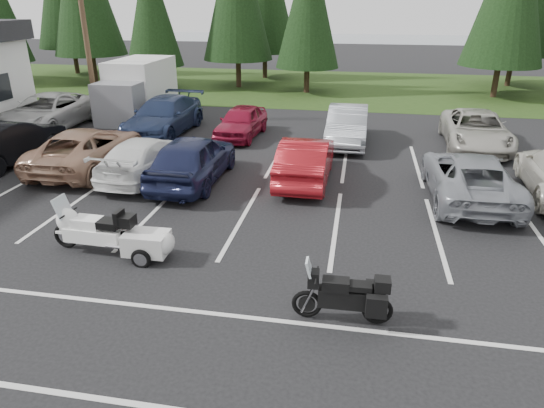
{
  "coord_description": "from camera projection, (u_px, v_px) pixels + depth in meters",
  "views": [
    {
      "loc": [
        3.62,
        -11.28,
        5.88
      ],
      "look_at": [
        1.66,
        -0.5,
        1.2
      ],
      "focal_mm": 32.0,
      "sensor_mm": 36.0,
      "label": 1
    }
  ],
  "objects": [
    {
      "name": "ground",
      "position": [
        215.0,
        233.0,
        13.11
      ],
      "size": [
        120.0,
        120.0,
        0.0
      ],
      "primitive_type": "plane",
      "color": "black",
      "rests_on": "ground"
    },
    {
      "name": "grass_strip",
      "position": [
        310.0,
        86.0,
        34.82
      ],
      "size": [
        80.0,
        16.0,
        0.01
      ],
      "primitive_type": "cube",
      "color": "#1E3811",
      "rests_on": "ground"
    },
    {
      "name": "lake_water",
      "position": [
        367.0,
        47.0,
        62.22
      ],
      "size": [
        70.0,
        50.0,
        0.02
      ],
      "primitive_type": "cube",
      "color": "gray",
      "rests_on": "ground"
    },
    {
      "name": "utility_pole",
      "position": [
        84.0,
        24.0,
        23.77
      ],
      "size": [
        1.6,
        0.26,
        9.0
      ],
      "color": "#473321",
      "rests_on": "ground"
    },
    {
      "name": "box_truck",
      "position": [
        134.0,
        90.0,
        25.17
      ],
      "size": [
        2.4,
        5.6,
        2.9
      ],
      "primitive_type": null,
      "color": "silver",
      "rests_on": "ground"
    },
    {
      "name": "stall_markings",
      "position": [
        233.0,
        205.0,
        14.91
      ],
      "size": [
        32.0,
        16.0,
        0.01
      ],
      "primitive_type": "cube",
      "color": "silver",
      "rests_on": "ground"
    },
    {
      "name": "conifer_3",
      "position": [
        151.0,
        8.0,
        32.13
      ],
      "size": [
        3.87,
        3.87,
        9.02
      ],
      "color": "#332316",
      "rests_on": "ground"
    },
    {
      "name": "conifer_5",
      "position": [
        309.0,
        2.0,
        30.44
      ],
      "size": [
        4.14,
        4.14,
        9.63
      ],
      "color": "#332316",
      "rests_on": "ground"
    },
    {
      "name": "car_near_1",
      "position": [
        7.0,
        142.0,
        18.4
      ],
      "size": [
        2.08,
        5.15,
        1.66
      ],
      "primitive_type": "imported",
      "rotation": [
        0.0,
        0.0,
        3.08
      ],
      "color": "black",
      "rests_on": "ground"
    },
    {
      "name": "car_near_2",
      "position": [
        87.0,
        148.0,
        17.86
      ],
      "size": [
        2.59,
        5.49,
        1.52
      ],
      "primitive_type": "imported",
      "rotation": [
        0.0,
        0.0,
        3.16
      ],
      "color": "#9B735A",
      "rests_on": "ground"
    },
    {
      "name": "car_near_3",
      "position": [
        146.0,
        157.0,
        17.04
      ],
      "size": [
        2.19,
        4.91,
        1.4
      ],
      "primitive_type": "imported",
      "rotation": [
        0.0,
        0.0,
        3.09
      ],
      "color": "white",
      "rests_on": "ground"
    },
    {
      "name": "car_near_4",
      "position": [
        193.0,
        159.0,
        16.45
      ],
      "size": [
        2.05,
        4.95,
        1.68
      ],
      "primitive_type": "imported",
      "rotation": [
        0.0,
        0.0,
        3.13
      ],
      "color": "#191E3F",
      "rests_on": "ground"
    },
    {
      "name": "car_near_5",
      "position": [
        306.0,
        160.0,
        16.6
      ],
      "size": [
        1.65,
        4.66,
        1.53
      ],
      "primitive_type": "imported",
      "rotation": [
        0.0,
        0.0,
        3.14
      ],
      "color": "maroon",
      "rests_on": "ground"
    },
    {
      "name": "car_near_6",
      "position": [
        469.0,
        177.0,
        15.11
      ],
      "size": [
        2.5,
        5.33,
        1.48
      ],
      "primitive_type": "imported",
      "rotation": [
        0.0,
        0.0,
        3.15
      ],
      "color": "gray",
      "rests_on": "ground"
    },
    {
      "name": "car_far_0",
      "position": [
        47.0,
        112.0,
        23.23
      ],
      "size": [
        2.78,
        5.95,
        1.65
      ],
      "primitive_type": "imported",
      "rotation": [
        0.0,
        0.0,
        0.01
      ],
      "color": "beige",
      "rests_on": "ground"
    },
    {
      "name": "car_far_1",
      "position": [
        164.0,
        116.0,
        22.44
      ],
      "size": [
        2.56,
        5.76,
        1.64
      ],
      "primitive_type": "imported",
      "rotation": [
        0.0,
        0.0,
        -0.05
      ],
      "color": "#1D2949",
      "rests_on": "ground"
    },
    {
      "name": "car_far_2",
      "position": [
        241.0,
        122.0,
        21.94
      ],
      "size": [
        1.94,
        4.23,
        1.41
      ],
      "primitive_type": "imported",
      "rotation": [
        0.0,
        0.0,
        -0.07
      ],
      "color": "maroon",
      "rests_on": "ground"
    },
    {
      "name": "car_far_3",
      "position": [
        347.0,
        125.0,
        20.95
      ],
      "size": [
        1.69,
        4.78,
        1.57
      ],
      "primitive_type": "imported",
      "rotation": [
        0.0,
        0.0,
        -0.01
      ],
      "color": "gray",
      "rests_on": "ground"
    },
    {
      "name": "car_far_4",
      "position": [
        476.0,
        130.0,
        20.37
      ],
      "size": [
        2.68,
        5.48,
        1.5
      ],
      "primitive_type": "imported",
      "rotation": [
        0.0,
        0.0,
        -0.04
      ],
      "color": "#ABA79D",
      "rests_on": "ground"
    },
    {
      "name": "touring_motorcycle",
      "position": [
        93.0,
        226.0,
        11.92
      ],
      "size": [
        2.59,
        0.91,
        1.42
      ],
      "primitive_type": null,
      "rotation": [
        0.0,
        0.0,
        -0.05
      ],
      "color": "white",
      "rests_on": "ground"
    },
    {
      "name": "cargo_trailer",
      "position": [
        147.0,
        246.0,
        11.71
      ],
      "size": [
        1.54,
        0.88,
        0.71
      ],
      "primitive_type": null,
      "rotation": [
        0.0,
        0.0,
        0.02
      ],
      "color": "silver",
      "rests_on": "ground"
    },
    {
      "name": "adventure_motorcycle",
      "position": [
        343.0,
        292.0,
        9.33
      ],
      "size": [
        2.19,
        0.8,
        1.32
      ],
      "primitive_type": null,
      "rotation": [
        0.0,
        0.0,
        0.02
      ],
      "color": "black",
      "rests_on": "ground"
    }
  ]
}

